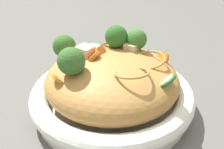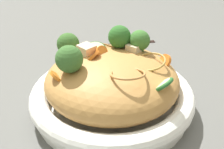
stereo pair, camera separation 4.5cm
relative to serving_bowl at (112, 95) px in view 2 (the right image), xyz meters
The scene contains 8 objects.
ground_plane 0.03m from the serving_bowl, ahead, with size 3.00×3.00×0.00m, color #565652.
serving_bowl is the anchor object (origin of this frame).
noodle_heap 0.04m from the serving_bowl, 37.41° to the right, with size 0.26×0.26×0.10m.
broccoli_florets 0.10m from the serving_bowl, 138.25° to the left, with size 0.20×0.15×0.07m.
carrot_coins 0.08m from the serving_bowl, 158.48° to the right, with size 0.23×0.10×0.04m.
zucchini_slices 0.08m from the serving_bowl, 43.69° to the left, with size 0.17×0.19×0.05m.
chicken_chunks 0.09m from the serving_bowl, 126.86° to the left, with size 0.13×0.05×0.03m.
chopsticks_pair 0.33m from the serving_bowl, 85.07° to the left, with size 0.21×0.07×0.01m.
Camera 2 is at (0.01, -0.39, 0.30)m, focal length 37.80 mm.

